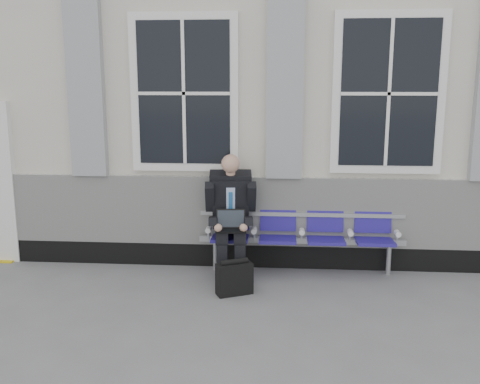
{
  "coord_description": "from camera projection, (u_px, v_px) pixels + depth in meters",
  "views": [
    {
      "loc": [
        -0.95,
        -5.25,
        2.38
      ],
      "look_at": [
        -1.41,
        0.9,
        1.12
      ],
      "focal_mm": 40.0,
      "sensor_mm": 36.0,
      "label": 1
    }
  ],
  "objects": [
    {
      "name": "ground",
      "position": [
        369.0,
        317.0,
        5.53
      ],
      "size": [
        70.0,
        70.0,
        0.0
      ],
      "primitive_type": "plane",
      "color": "slate",
      "rests_on": "ground"
    },
    {
      "name": "station_building",
      "position": [
        340.0,
        93.0,
        8.48
      ],
      "size": [
        14.4,
        4.4,
        4.49
      ],
      "color": "beige",
      "rests_on": "ground"
    },
    {
      "name": "bench",
      "position": [
        302.0,
        230.0,
        6.76
      ],
      "size": [
        2.6,
        0.47,
        0.91
      ],
      "color": "#9EA0A3",
      "rests_on": "ground"
    },
    {
      "name": "businessman",
      "position": [
        231.0,
        211.0,
        6.64
      ],
      "size": [
        0.66,
        0.88,
        1.53
      ],
      "color": "black",
      "rests_on": "ground"
    },
    {
      "name": "briefcase",
      "position": [
        234.0,
        278.0,
        6.1
      ],
      "size": [
        0.44,
        0.33,
        0.42
      ],
      "color": "black",
      "rests_on": "ground"
    }
  ]
}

